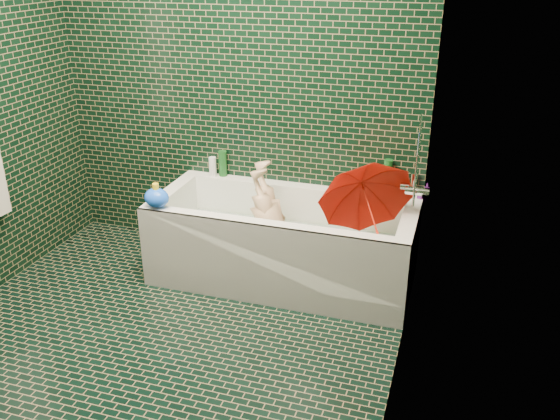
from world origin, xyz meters
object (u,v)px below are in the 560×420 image
(bathtub, at_px, (283,250))
(rubber_duck, at_px, (379,189))
(child, at_px, (276,234))
(bath_toy, at_px, (157,197))
(umbrella, at_px, (370,209))

(bathtub, distance_m, rubber_duck, 0.76)
(child, bearing_deg, rubber_duck, 108.13)
(bathtub, height_order, rubber_duck, rubber_duck)
(bathtub, distance_m, bath_toy, 0.89)
(umbrella, bearing_deg, rubber_duck, 75.01)
(bathtub, height_order, child, bathtub)
(umbrella, relative_size, bath_toy, 3.13)
(bathtub, height_order, bath_toy, bath_toy)
(child, relative_size, bath_toy, 5.25)
(umbrella, bearing_deg, child, 155.41)
(umbrella, height_order, bath_toy, umbrella)
(bath_toy, bearing_deg, umbrella, -0.68)
(umbrella, bearing_deg, bathtub, 157.97)
(umbrella, relative_size, rubber_duck, 4.48)
(umbrella, distance_m, rubber_duck, 0.39)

